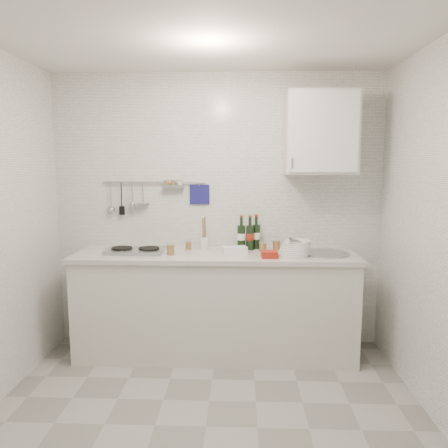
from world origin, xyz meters
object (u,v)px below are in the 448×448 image
(plate_stack_hob, at_px, (143,250))
(utensil_crock, at_px, (204,242))
(wall_cabinet, at_px, (321,133))
(plate_stack_sink, at_px, (295,248))
(wine_bottles, at_px, (249,232))

(plate_stack_hob, bearing_deg, utensil_crock, 13.14)
(plate_stack_hob, bearing_deg, wall_cabinet, 3.02)
(plate_stack_sink, distance_m, wine_bottles, 0.47)
(plate_stack_sink, xyz_separation_m, wine_bottles, (-0.38, 0.25, 0.09))
(wall_cabinet, xyz_separation_m, plate_stack_hob, (-1.54, -0.08, -1.02))
(wall_cabinet, height_order, wine_bottles, wall_cabinet)
(wall_cabinet, distance_m, utensil_crock, 1.39)
(plate_stack_hob, relative_size, plate_stack_sink, 0.90)
(wall_cabinet, distance_m, wine_bottles, 1.06)
(utensil_crock, bearing_deg, plate_stack_sink, -16.76)
(wall_cabinet, xyz_separation_m, utensil_crock, (-1.01, 0.04, -0.96))
(plate_stack_hob, distance_m, wine_bottles, 0.96)
(wine_bottles, relative_size, utensil_crock, 1.04)
(wine_bottles, bearing_deg, utensil_crock, -178.09)
(plate_stack_hob, xyz_separation_m, plate_stack_sink, (1.32, -0.11, 0.05))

